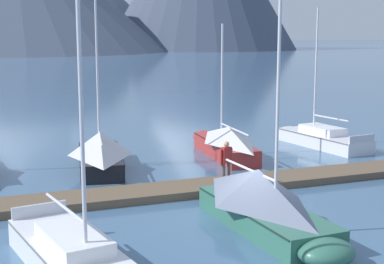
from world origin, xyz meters
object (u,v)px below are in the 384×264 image
at_px(sailboat_mid_dock_port, 100,151).
at_px(sailboat_end_of_dock, 319,137).
at_px(person_on_dock, 226,160).
at_px(sailboat_far_berth, 224,141).
at_px(sailboat_second_berth, 81,263).
at_px(sailboat_mid_dock_starboard, 266,203).

distance_m(sailboat_mid_dock_port, sailboat_end_of_dock, 12.34).
bearing_deg(sailboat_mid_dock_port, person_on_dock, -54.21).
bearing_deg(person_on_dock, sailboat_mid_dock_port, 125.79).
bearing_deg(sailboat_far_berth, sailboat_end_of_dock, 7.32).
relative_size(sailboat_second_berth, sailboat_mid_dock_starboard, 1.15).
xyz_separation_m(sailboat_mid_dock_starboard, person_on_dock, (0.52, 4.47, 0.40)).
height_order(sailboat_second_berth, sailboat_end_of_dock, sailboat_second_berth).
distance_m(sailboat_far_berth, sailboat_end_of_dock, 5.99).
bearing_deg(sailboat_far_berth, sailboat_mid_dock_port, -173.66).
relative_size(sailboat_second_berth, person_on_dock, 5.41).
relative_size(sailboat_mid_dock_port, person_on_dock, 4.46).
height_order(sailboat_mid_dock_starboard, sailboat_far_berth, sailboat_mid_dock_starboard).
bearing_deg(sailboat_end_of_dock, sailboat_far_berth, -172.68).
bearing_deg(sailboat_mid_dock_starboard, person_on_dock, 83.43).
bearing_deg(person_on_dock, sailboat_second_berth, -135.21).
relative_size(sailboat_second_berth, sailboat_mid_dock_port, 1.21).
distance_m(sailboat_mid_dock_starboard, sailboat_far_berth, 11.00).
distance_m(sailboat_second_berth, sailboat_mid_dock_starboard, 6.40).
relative_size(sailboat_far_berth, person_on_dock, 4.28).
xyz_separation_m(sailboat_mid_dock_starboard, sailboat_far_berth, (2.92, 10.60, -0.12)).
xyz_separation_m(sailboat_second_berth, sailboat_mid_dock_port, (2.65, 11.94, 0.34)).
xyz_separation_m(sailboat_mid_dock_port, sailboat_far_berth, (6.32, 0.70, -0.09)).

